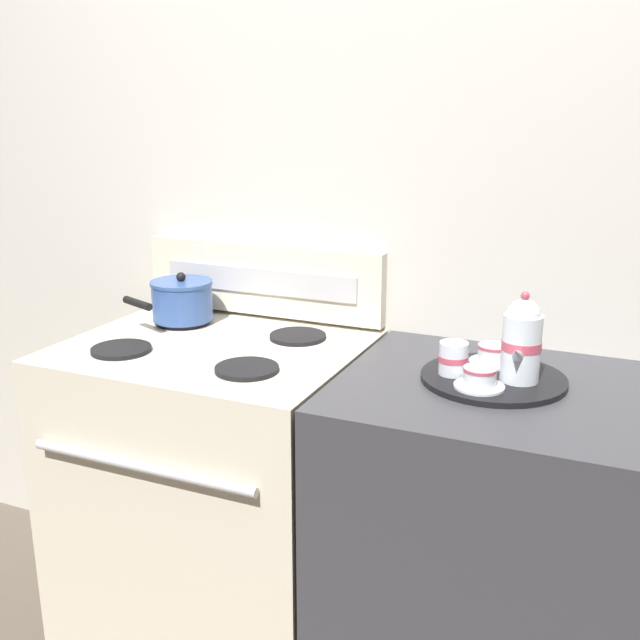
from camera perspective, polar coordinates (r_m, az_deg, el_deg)
name	(u,v)px	position (r m, az deg, el deg)	size (l,w,h in m)	color
wall_back	(383,271)	(2.16, 4.82, 3.72)	(6.00, 0.05, 2.20)	beige
stove	(218,498)	(2.23, -7.75, -13.32)	(0.79, 0.68, 0.95)	beige
control_panel	(263,279)	(2.27, -4.38, 3.12)	(0.77, 0.05, 0.21)	beige
side_counter	(483,561)	(2.00, 12.30, -17.50)	(0.72, 0.65, 0.93)	#38383D
saucepan	(181,300)	(2.24, -10.51, 1.50)	(0.21, 0.26, 0.14)	#335193
serving_tray	(493,378)	(1.81, 13.06, -4.36)	(0.34, 0.34, 0.01)	black
teapot	(522,340)	(1.76, 15.12, -1.50)	(0.09, 0.15, 0.21)	silver
teacup_left	(493,354)	(1.88, 13.03, -2.56)	(0.11, 0.11, 0.05)	silver
teacup_right	(480,378)	(1.72, 12.07, -4.33)	(0.11, 0.11, 0.05)	silver
creamer_jug	(454,358)	(1.79, 10.15, -2.85)	(0.07, 0.07, 0.08)	silver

